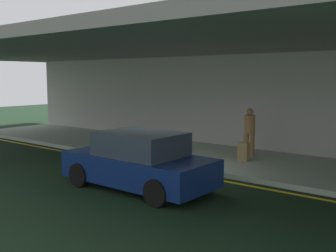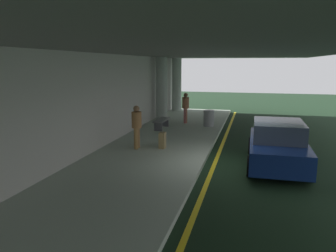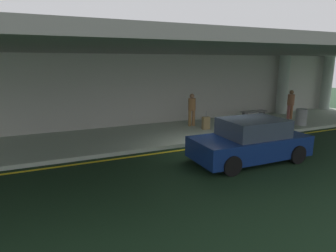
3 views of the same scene
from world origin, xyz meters
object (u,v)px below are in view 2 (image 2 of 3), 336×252
person_waiting_for_ride (137,124)px  support_column_left_mid (177,84)px  support_column_far_left (162,88)px  bench_metal (162,122)px  car_navy (278,145)px  suitcase_upright_primary (162,140)px  traveler_with_luggage (186,106)px  trash_bin_steel (209,118)px

person_waiting_for_ride → support_column_left_mid: bearing=4.7°
support_column_far_left → bench_metal: 3.33m
car_navy → suitcase_upright_primary: size_ratio=4.56×
car_navy → suitcase_upright_primary: bearing=-99.4°
support_column_left_mid → bench_metal: (-6.87, -0.79, -1.47)m
car_navy → person_waiting_for_ride: bearing=-94.4°
support_column_left_mid → traveler_with_luggage: support_column_left_mid is taller
bench_metal → suitcase_upright_primary: bearing=-164.2°
suitcase_upright_primary → trash_bin_steel: 5.26m
trash_bin_steel → support_column_far_left: bearing=62.0°
person_waiting_for_ride → suitcase_upright_primary: (0.29, -0.95, -0.65)m
support_column_left_mid → traveler_with_luggage: size_ratio=2.17×
support_column_far_left → trash_bin_steel: bearing=-118.0°
support_column_left_mid → car_navy: support_column_left_mid is taller
support_column_left_mid → bench_metal: size_ratio=2.28×
support_column_far_left → support_column_left_mid: same height
person_waiting_for_ride → trash_bin_steel: 5.84m
car_navy → bench_metal: car_navy is taller
bench_metal → traveler_with_luggage: bearing=-23.9°
support_column_left_mid → trash_bin_steel: bearing=-151.7°
person_waiting_for_ride → bench_metal: (4.16, 0.15, -0.61)m
traveler_with_luggage → person_waiting_for_ride: same height
support_column_far_left → suitcase_upright_primary: (-6.75, -1.89, -1.51)m
support_column_left_mid → person_waiting_for_ride: size_ratio=2.17×
support_column_left_mid → person_waiting_for_ride: 11.11m
support_column_far_left → support_column_left_mid: bearing=0.0°
car_navy → person_waiting_for_ride: person_waiting_for_ride is taller
person_waiting_for_ride → trash_bin_steel: person_waiting_for_ride is taller
support_column_left_mid → person_waiting_for_ride: bearing=-175.1°
traveler_with_luggage → bench_metal: traveler_with_luggage is taller
traveler_with_luggage → bench_metal: (-1.92, 0.85, -0.61)m
traveler_with_luggage → trash_bin_steel: (-0.65, -1.39, -0.54)m
car_navy → suitcase_upright_primary: (0.77, 4.23, -0.25)m
car_navy → support_column_left_mid: bearing=-151.1°
suitcase_upright_primary → trash_bin_steel: size_ratio=1.06×
car_navy → support_column_far_left: bearing=-139.9°
support_column_far_left → support_column_left_mid: size_ratio=1.00×
suitcase_upright_primary → person_waiting_for_ride: bearing=121.0°
person_waiting_for_ride → bench_metal: 4.20m
support_column_far_left → bench_metal: (-2.87, -0.79, -1.47)m
car_navy → trash_bin_steel: (5.91, 3.08, -0.14)m
person_waiting_for_ride → bench_metal: bearing=1.9°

